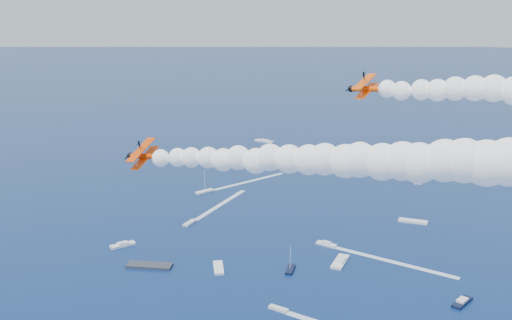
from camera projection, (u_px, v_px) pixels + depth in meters
The scene contains 5 objects.
biplane_lead at pixel (368, 89), 92.47m from camera, with size 6.47×7.26×4.37m, color #FF4F05, non-canonical shape.
biplane_trail at pixel (146, 156), 94.12m from camera, with size 6.53×7.33×4.41m, color #DF3E04, non-canonical shape.
smoke_trail_trail at pixel (362, 161), 81.26m from camera, with size 68.62×17.35×12.35m, color white, non-canonical shape.
spectator_boats at pixel (402, 224), 203.70m from camera, with size 226.35×164.42×0.70m.
boat_wakes at pixel (292, 233), 196.84m from camera, with size 111.04×109.41×0.04m.
Camera 1 is at (56.17, -67.93, 73.71)m, focal length 41.98 mm.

